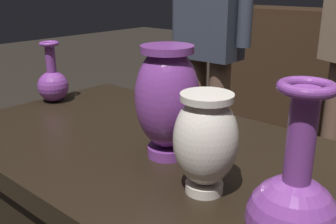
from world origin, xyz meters
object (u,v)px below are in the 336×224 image
(visitor_near_left, at_px, (210,28))
(vase_centerpiece, at_px, (167,98))
(vase_left_accent, at_px, (206,140))
(vase_tall_behind, at_px, (293,211))
(vase_right_accent, at_px, (53,82))

(visitor_near_left, bearing_deg, vase_centerpiece, 120.47)
(vase_centerpiece, relative_size, vase_left_accent, 1.31)
(vase_tall_behind, height_order, vase_left_accent, vase_tall_behind)
(vase_left_accent, bearing_deg, visitor_near_left, 125.28)
(vase_tall_behind, height_order, visitor_near_left, visitor_near_left)
(vase_centerpiece, distance_m, vase_left_accent, 0.18)
(vase_left_accent, height_order, vase_right_accent, vase_right_accent)
(vase_centerpiece, bearing_deg, visitor_near_left, 121.15)
(vase_tall_behind, relative_size, vase_right_accent, 1.33)
(vase_centerpiece, relative_size, visitor_near_left, 0.16)
(vase_centerpiece, height_order, visitor_near_left, visitor_near_left)
(vase_left_accent, bearing_deg, vase_tall_behind, -20.69)
(visitor_near_left, bearing_deg, vase_right_accent, 92.87)
(vase_tall_behind, bearing_deg, visitor_near_left, 129.83)
(vase_tall_behind, distance_m, vase_left_accent, 0.22)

